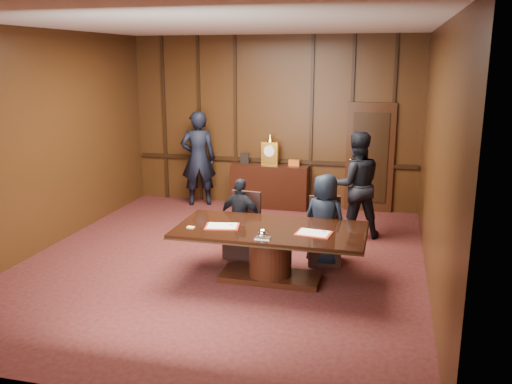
# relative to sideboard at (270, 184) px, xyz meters

# --- Properties ---
(room) EXTENTS (7.00, 7.04, 3.50)m
(room) POSITION_rel_sideboard_xyz_m (0.07, -3.12, 1.24)
(room) COLOR #340E0F
(room) RESTS_ON ground
(sideboard) EXTENTS (1.60, 0.45, 1.54)m
(sideboard) POSITION_rel_sideboard_xyz_m (0.00, 0.00, 0.00)
(sideboard) COLOR black
(sideboard) RESTS_ON ground
(conference_table) EXTENTS (2.62, 1.32, 0.76)m
(conference_table) POSITION_rel_sideboard_xyz_m (0.85, -3.75, 0.02)
(conference_table) COLOR black
(conference_table) RESTS_ON ground
(folder_left) EXTENTS (0.51, 0.41, 0.02)m
(folder_left) POSITION_rel_sideboard_xyz_m (0.19, -3.86, 0.28)
(folder_left) COLOR #AF2610
(folder_left) RESTS_ON conference_table
(folder_right) EXTENTS (0.50, 0.39, 0.02)m
(folder_right) POSITION_rel_sideboard_xyz_m (1.47, -3.86, 0.28)
(folder_right) COLOR #AF2610
(folder_right) RESTS_ON conference_table
(inkstand) EXTENTS (0.20, 0.14, 0.12)m
(inkstand) POSITION_rel_sideboard_xyz_m (0.85, -4.20, 0.33)
(inkstand) COLOR white
(inkstand) RESTS_ON conference_table
(notepad) EXTENTS (0.11, 0.08, 0.01)m
(notepad) POSITION_rel_sideboard_xyz_m (-0.22, -4.01, 0.28)
(notepad) COLOR #EFDA75
(notepad) RESTS_ON conference_table
(chair_left) EXTENTS (0.52, 0.52, 0.99)m
(chair_left) POSITION_rel_sideboard_xyz_m (0.20, -2.87, -0.19)
(chair_left) COLOR black
(chair_left) RESTS_ON ground
(chair_right) EXTENTS (0.55, 0.55, 0.99)m
(chair_right) POSITION_rel_sideboard_xyz_m (1.50, -2.87, -0.19)
(chair_right) COLOR black
(chair_right) RESTS_ON ground
(signatory_left) EXTENTS (0.78, 0.45, 1.25)m
(signatory_left) POSITION_rel_sideboard_xyz_m (0.20, -2.95, 0.14)
(signatory_left) COLOR black
(signatory_left) RESTS_ON ground
(signatory_right) EXTENTS (0.79, 0.64, 1.39)m
(signatory_right) POSITION_rel_sideboard_xyz_m (1.50, -2.95, 0.21)
(signatory_right) COLOR black
(signatory_right) RESTS_ON ground
(witness_left) EXTENTS (0.85, 0.71, 1.99)m
(witness_left) POSITION_rel_sideboard_xyz_m (-1.51, -0.17, 0.51)
(witness_left) COLOR black
(witness_left) RESTS_ON ground
(witness_right) EXTENTS (1.07, 0.94, 1.85)m
(witness_right) POSITION_rel_sideboard_xyz_m (1.85, -1.52, 0.44)
(witness_right) COLOR black
(witness_right) RESTS_ON ground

